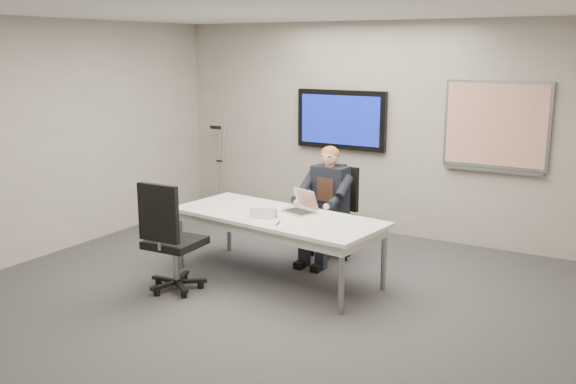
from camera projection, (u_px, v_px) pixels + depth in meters
The scene contains 14 objects.
floor at pixel (253, 303), 6.30m from camera, with size 6.00×6.00×0.02m, color #363638.
ceiling at pixel (249, 8), 5.68m from camera, with size 6.00×6.00×0.02m, color silver.
wall_back at pixel (377, 129), 8.51m from camera, with size 6.00×0.02×2.80m, color gray.
wall_left at pixel (37, 140), 7.48m from camera, with size 0.02×6.00×2.80m, color gray.
conference_table at pixel (277, 222), 6.86m from camera, with size 2.41×1.23×0.71m.
tv_display at pixel (341, 120), 8.69m from camera, with size 1.30×0.09×0.80m.
whiteboard at pixel (496, 126), 7.69m from camera, with size 1.25×0.08×1.10m.
office_chair_far at pixel (333, 229), 7.68m from camera, with size 0.62×0.62×1.08m.
office_chair_near at pixel (173, 258), 6.54m from camera, with size 0.58×0.58×1.16m.
seated_person at pixel (323, 216), 7.42m from camera, with size 0.43×0.74×1.35m.
crutch at pixel (220, 167), 9.75m from camera, with size 0.18×0.26×1.35m, color #B4B6BC, non-canonical shape.
laptop at pixel (302, 206), 6.95m from camera, with size 0.40×0.42×0.24m.
name_tent at pixel (264, 213), 6.69m from camera, with size 0.26×0.07×0.11m, color silver, non-canonical shape.
pen at pixel (278, 223), 6.49m from camera, with size 0.01×0.01×0.15m, color black.
Camera 1 is at (3.30, -4.91, 2.45)m, focal length 40.00 mm.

